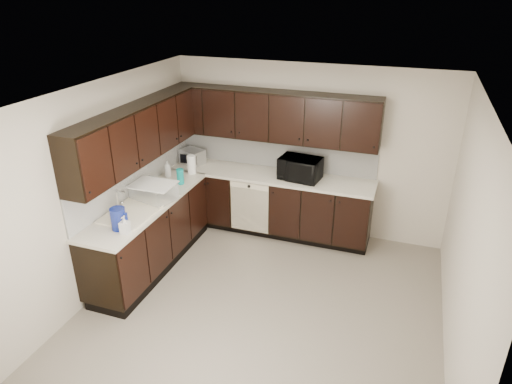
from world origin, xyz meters
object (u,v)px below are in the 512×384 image
microwave (300,168)px  storage_bin (154,192)px  toaster_oven (192,156)px  blue_pitcher (118,219)px  sink (134,217)px

microwave → storage_bin: 2.04m
toaster_oven → blue_pitcher: 2.14m
sink → microwave: bearing=45.5°
sink → toaster_oven: sink is taller
sink → blue_pitcher: size_ratio=3.19×
sink → microwave: 2.36m
microwave → blue_pitcher: size_ratio=2.21×
sink → toaster_oven: size_ratio=2.38×
sink → storage_bin: (0.04, 0.42, 0.16)m
sink → blue_pitcher: bearing=-78.5°
toaster_oven → microwave: bearing=16.5°
storage_bin → microwave: bearing=38.2°
sink → storage_bin: size_ratio=1.57×
sink → storage_bin: bearing=84.0°
blue_pitcher → microwave: bearing=40.2°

